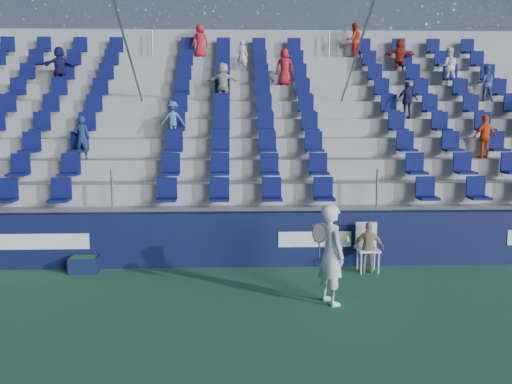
{
  "coord_description": "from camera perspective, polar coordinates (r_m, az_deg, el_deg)",
  "views": [
    {
      "loc": [
        -0.26,
        -9.17,
        3.36
      ],
      "look_at": [
        0.2,
        2.8,
        1.7
      ],
      "focal_mm": 40.0,
      "sensor_mm": 36.0,
      "label": 1
    }
  ],
  "objects": [
    {
      "name": "tennis_player",
      "position": [
        10.18,
        7.51,
        -6.18
      ],
      "size": [
        0.72,
        0.76,
        1.79
      ],
      "color": "white",
      "rests_on": "ground"
    },
    {
      "name": "grandstand",
      "position": [
        17.46,
        -1.36,
        3.87
      ],
      "size": [
        24.0,
        8.17,
        6.63
      ],
      "color": "#9C9B97",
      "rests_on": "ground"
    },
    {
      "name": "line_judge_chair",
      "position": [
        12.47,
        11.04,
        -5.08
      ],
      "size": [
        0.46,
        0.47,
        1.04
      ],
      "color": "white",
      "rests_on": "ground"
    },
    {
      "name": "ball_bin",
      "position": [
        12.74,
        -16.79,
        -6.87
      ],
      "size": [
        0.62,
        0.42,
        0.35
      ],
      "color": "#10173B",
      "rests_on": "ground"
    },
    {
      "name": "ground",
      "position": [
        9.77,
        -0.55,
        -12.22
      ],
      "size": [
        70.0,
        70.0,
        0.0
      ],
      "primitive_type": "plane",
      "color": "#2D6B43",
      "rests_on": "ground"
    },
    {
      "name": "line_judge",
      "position": [
        12.34,
        11.2,
        -5.46
      ],
      "size": [
        0.68,
        0.38,
        1.09
      ],
      "primitive_type": "imported",
      "rotation": [
        0.0,
        0.0,
        2.95
      ],
      "color": "tan",
      "rests_on": "ground"
    },
    {
      "name": "sponsor_wall",
      "position": [
        12.63,
        -0.96,
        -4.74
      ],
      "size": [
        24.0,
        0.32,
        1.2
      ],
      "color": "#10143B",
      "rests_on": "ground"
    }
  ]
}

